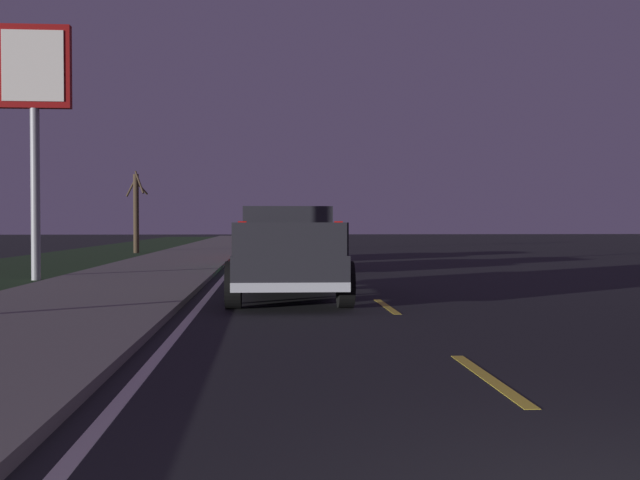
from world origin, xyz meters
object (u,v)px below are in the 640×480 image
at_px(sedan_red, 278,241).
at_px(gas_price_sign, 34,89).
at_px(sedan_green, 281,246).
at_px(bare_tree_far, 136,211).
at_px(pickup_truck, 288,253).

height_order(sedan_red, gas_price_sign, gas_price_sign).
distance_m(sedan_green, gas_price_sign, 8.55).
distance_m(sedan_red, bare_tree_far, 10.72).
distance_m(sedan_red, gas_price_sign, 12.85).
bearing_deg(sedan_red, pickup_truck, -179.92).
bearing_deg(gas_price_sign, sedan_green, -63.13).
bearing_deg(sedan_green, pickup_truck, 179.96).
bearing_deg(pickup_truck, sedan_red, 0.08).
relative_size(sedan_red, sedan_green, 1.01).
height_order(sedan_red, bare_tree_far, bare_tree_far).
distance_m(sedan_red, sedan_green, 6.84).
xyz_separation_m(gas_price_sign, bare_tree_far, (18.05, 0.58, -2.91)).
xyz_separation_m(sedan_green, gas_price_sign, (-3.34, 6.59, 4.29)).
bearing_deg(bare_tree_far, pickup_truck, -162.55).
height_order(pickup_truck, gas_price_sign, gas_price_sign).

